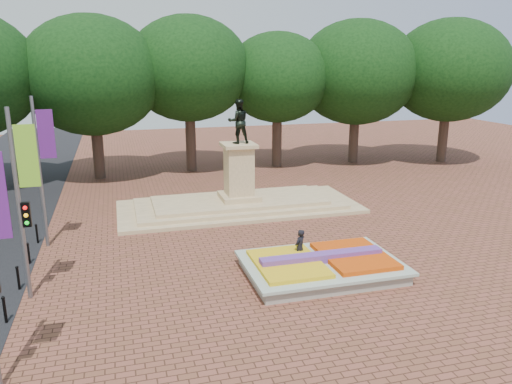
{
  "coord_description": "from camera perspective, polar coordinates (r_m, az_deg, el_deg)",
  "views": [
    {
      "loc": [
        -6.73,
        -19.51,
        8.51
      ],
      "look_at": [
        -0.26,
        3.42,
        2.2
      ],
      "focal_mm": 35.0,
      "sensor_mm": 36.0,
      "label": 1
    }
  ],
  "objects": [
    {
      "name": "flower_bed",
      "position": [
        20.81,
        7.56,
        -8.31
      ],
      "size": [
        6.3,
        4.3,
        0.91
      ],
      "color": "gray",
      "rests_on": "ground"
    },
    {
      "name": "monument",
      "position": [
        29.33,
        -1.95,
        -0.25
      ],
      "size": [
        14.0,
        6.0,
        6.4
      ],
      "color": "tan",
      "rests_on": "ground"
    },
    {
      "name": "pedestrian",
      "position": [
        21.38,
        5.02,
        -6.36
      ],
      "size": [
        0.7,
        0.66,
        1.61
      ],
      "primitive_type": "imported",
      "rotation": [
        0.0,
        0.0,
        3.78
      ],
      "color": "black",
      "rests_on": "ground"
    },
    {
      "name": "ground",
      "position": [
        22.33,
        3.05,
        -7.6
      ],
      "size": [
        90.0,
        90.0,
        0.0
      ],
      "primitive_type": "plane",
      "color": "brown",
      "rests_on": "ground"
    },
    {
      "name": "tree_row_back",
      "position": [
        38.63,
        -2.23,
        12.1
      ],
      "size": [
        44.8,
        8.8,
        10.43
      ],
      "color": "#3A271F",
      "rests_on": "ground"
    },
    {
      "name": "bollard_row",
      "position": [
        20.1,
        -26.13,
        -10.2
      ],
      "size": [
        0.12,
        13.12,
        0.98
      ],
      "color": "black",
      "rests_on": "ground"
    },
    {
      "name": "banner_poles",
      "position": [
        19.08,
        -25.33,
        -0.69
      ],
      "size": [
        0.88,
        11.17,
        7.0
      ],
      "color": "slate",
      "rests_on": "ground"
    }
  ]
}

